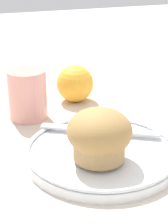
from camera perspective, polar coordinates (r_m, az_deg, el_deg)
The scene contains 8 objects.
ground_plane at distance 0.59m, azimuth 4.26°, elevation -6.65°, with size 3.00×3.00×0.00m, color beige.
plate at distance 0.58m, azimuth 2.47°, elevation -5.93°, with size 0.23×0.23×0.02m.
muffin at distance 0.53m, azimuth 2.36°, elevation -3.56°, with size 0.09×0.09×0.07m.
cream_ramekin at distance 0.61m, azimuth 4.46°, elevation -2.26°, with size 0.04×0.04×0.02m.
berry_pair at distance 0.60m, azimuth 2.40°, elevation -2.77°, with size 0.03×0.02×0.02m.
butter_knife at distance 0.62m, azimuth 2.08°, elevation -2.80°, with size 0.18×0.11×0.00m.
orange_fruit at distance 0.78m, azimuth -1.38°, elevation 4.34°, with size 0.08×0.08×0.08m.
juice_glass at distance 0.71m, azimuth -8.61°, elevation 2.64°, with size 0.07×0.07×0.09m.
Camera 1 is at (-0.22, -0.46, 0.29)m, focal length 60.00 mm.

